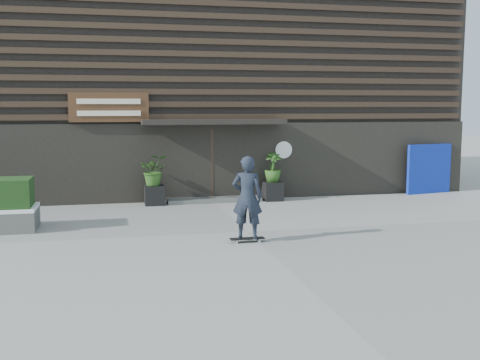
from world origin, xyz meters
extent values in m
plane|color=gray|center=(0.00, 0.00, 0.00)|extent=(80.00, 80.00, 0.00)
cube|color=#51514E|center=(0.00, 4.60, 0.06)|extent=(3.00, 0.80, 0.12)
cube|color=black|center=(-1.90, 4.40, 0.30)|extent=(0.60, 0.60, 0.60)
imported|color=#2D591E|center=(-1.90, 4.40, 1.08)|extent=(0.86, 0.75, 0.96)
cube|color=black|center=(1.90, 4.40, 0.30)|extent=(0.60, 0.60, 0.60)
imported|color=#2D591E|center=(1.90, 4.40, 1.08)|extent=(0.54, 0.54, 0.96)
cube|color=#0C24A7|center=(7.65, 4.70, 0.86)|extent=(1.82, 0.48, 1.72)
cube|color=black|center=(0.00, 10.00, 4.00)|extent=(18.00, 10.00, 8.00)
cube|color=black|center=(0.00, 4.94, 1.25)|extent=(18.00, 0.12, 2.50)
cube|color=#38281E|center=(0.00, 4.88, 2.70)|extent=(17.60, 0.08, 0.18)
cube|color=#38281E|center=(0.00, 4.88, 3.09)|extent=(17.60, 0.08, 0.18)
cube|color=#38281E|center=(0.00, 4.88, 3.48)|extent=(17.60, 0.08, 0.18)
cube|color=#38281E|center=(0.00, 4.88, 3.88)|extent=(17.60, 0.08, 0.18)
cube|color=#38281E|center=(0.00, 4.88, 4.27)|extent=(17.60, 0.08, 0.18)
cube|color=#38281E|center=(0.00, 4.88, 4.66)|extent=(17.60, 0.08, 0.18)
cube|color=#38281E|center=(0.00, 4.88, 5.05)|extent=(17.60, 0.08, 0.18)
cube|color=#38281E|center=(0.00, 4.88, 5.45)|extent=(17.60, 0.08, 0.18)
cube|color=#38281E|center=(0.00, 4.88, 5.84)|extent=(17.60, 0.08, 0.18)
cube|color=#38281E|center=(0.00, 4.88, 6.23)|extent=(17.60, 0.08, 0.18)
cube|color=black|center=(0.00, 4.50, 2.55)|extent=(4.50, 1.00, 0.15)
cube|color=black|center=(0.00, 5.10, 1.15)|extent=(2.40, 0.30, 2.30)
cube|color=#38281E|center=(0.00, 4.92, 1.15)|extent=(0.06, 0.10, 2.30)
cube|color=#472B19|center=(-3.20, 4.80, 3.00)|extent=(2.40, 0.10, 0.90)
cube|color=beige|center=(-3.20, 4.73, 3.18)|extent=(1.90, 0.02, 0.16)
cube|color=beige|center=(-3.20, 4.73, 2.82)|extent=(1.90, 0.02, 0.16)
cylinder|color=white|center=(2.40, 4.86, 1.60)|extent=(0.56, 0.03, 0.56)
cube|color=black|center=(-0.25, -1.08, 0.09)|extent=(0.78, 0.20, 0.02)
cylinder|color=#A1A09C|center=(-0.51, -1.18, 0.03)|extent=(0.06, 0.03, 0.06)
cylinder|color=#AEAEA9|center=(-0.51, -0.98, 0.03)|extent=(0.06, 0.03, 0.06)
cylinder|color=#B0B1AC|center=(0.01, -1.18, 0.03)|extent=(0.06, 0.03, 0.06)
cylinder|color=beige|center=(0.01, -0.98, 0.03)|extent=(0.06, 0.03, 0.06)
imported|color=black|center=(-0.25, -1.08, 1.02)|extent=(0.78, 0.63, 1.86)
camera|label=1|loc=(-3.18, -13.48, 3.04)|focal=43.40mm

